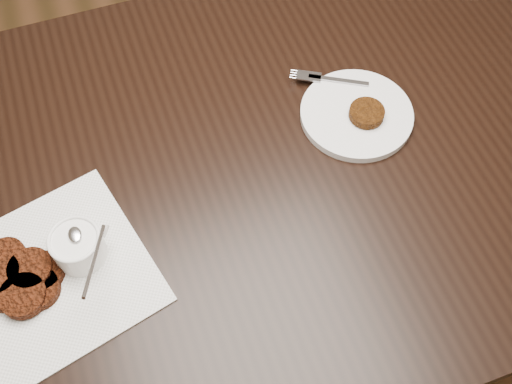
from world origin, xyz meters
TOP-DOWN VIEW (x-y plane):
  - floor at (0.00, 0.00)m, footprint 4.00×4.00m
  - table at (0.00, 0.03)m, footprint 1.46×0.94m
  - napkin at (-0.37, -0.07)m, footprint 0.34×0.34m
  - sauce_ramekin at (-0.32, -0.05)m, footprint 0.14×0.14m
  - patty_cluster at (-0.42, -0.07)m, footprint 0.26×0.26m
  - plate_with_patty at (0.20, 0.05)m, footprint 0.28×0.28m

SIDE VIEW (x-z plane):
  - floor at x=0.00m, z-range 0.00..0.00m
  - table at x=0.00m, z-range 0.00..0.75m
  - napkin at x=-0.37m, z-range 0.75..0.75m
  - plate_with_patty at x=0.20m, z-range 0.75..0.78m
  - patty_cluster at x=-0.42m, z-range 0.75..0.78m
  - sauce_ramekin at x=-0.32m, z-range 0.75..0.87m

